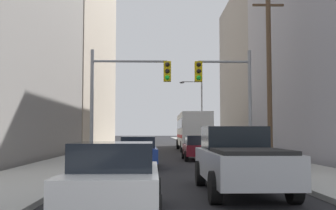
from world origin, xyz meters
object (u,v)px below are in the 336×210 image
(pickup_truck_silver, at_px, (239,160))
(sedan_blue, at_px, (138,152))
(city_bus, at_px, (193,130))
(traffic_signal_near_right, at_px, (226,88))
(sedan_maroon, at_px, (199,148))
(sedan_white, at_px, (114,179))
(traffic_signal_near_left, at_px, (127,87))

(pickup_truck_silver, height_order, sedan_blue, pickup_truck_silver)
(city_bus, xyz_separation_m, sedan_blue, (-4.23, -18.11, -1.16))
(sedan_blue, bearing_deg, traffic_signal_near_right, 12.39)
(sedan_maroon, distance_m, traffic_signal_near_right, 5.63)
(city_bus, relative_size, sedan_maroon, 2.74)
(city_bus, bearing_deg, traffic_signal_near_right, -89.06)
(sedan_white, distance_m, traffic_signal_near_left, 13.04)
(sedan_maroon, xyz_separation_m, traffic_signal_near_left, (-4.17, -4.50, 3.29))
(sedan_white, height_order, traffic_signal_near_right, traffic_signal_near_right)
(sedan_white, relative_size, traffic_signal_near_right, 0.70)
(sedan_white, relative_size, sedan_blue, 0.99)
(pickup_truck_silver, xyz_separation_m, traffic_signal_near_right, (1.23, 9.36, 3.07))
(sedan_maroon, height_order, traffic_signal_near_left, traffic_signal_near_left)
(city_bus, height_order, sedan_maroon, city_bus)
(sedan_white, relative_size, sedan_maroon, 1.00)
(traffic_signal_near_left, bearing_deg, city_bus, 74.05)
(sedan_blue, bearing_deg, city_bus, 76.84)
(traffic_signal_near_right, bearing_deg, city_bus, 90.94)
(pickup_truck_silver, bearing_deg, sedan_maroon, 89.06)
(pickup_truck_silver, xyz_separation_m, sedan_maroon, (0.23, 13.86, -0.16))
(traffic_signal_near_left, distance_m, traffic_signal_near_right, 5.17)
(city_bus, xyz_separation_m, sedan_white, (-4.20, -29.71, -1.16))
(sedan_maroon, bearing_deg, traffic_signal_near_right, -77.40)
(sedan_white, xyz_separation_m, sedan_maroon, (3.48, 17.09, 0.00))
(city_bus, xyz_separation_m, sedan_maroon, (-0.73, -12.62, -1.16))
(city_bus, distance_m, sedan_white, 30.03)
(city_bus, distance_m, traffic_signal_near_right, 17.24)
(pickup_truck_silver, xyz_separation_m, sedan_blue, (-3.28, 8.37, -0.16))
(sedan_white, distance_m, sedan_maroon, 17.44)
(sedan_maroon, height_order, traffic_signal_near_right, traffic_signal_near_right)
(pickup_truck_silver, bearing_deg, sedan_blue, 111.39)
(city_bus, relative_size, sedan_blue, 2.71)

